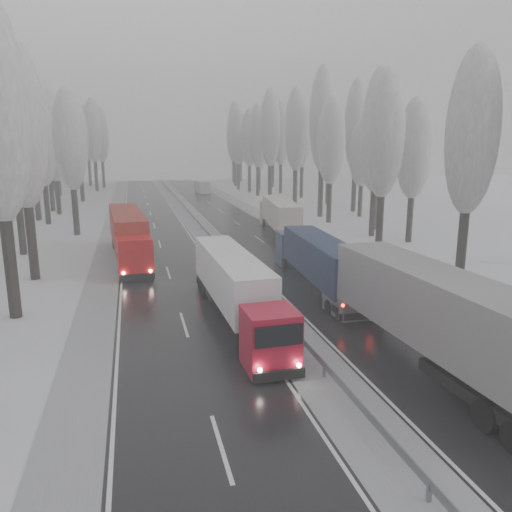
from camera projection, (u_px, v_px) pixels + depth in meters
name	position (u px, v px, depth m)	size (l,w,h in m)	color
ground	(365.00, 427.00, 17.92)	(260.00, 260.00, 0.00)	silver
carriageway_right	(275.00, 251.00, 47.57)	(7.50, 200.00, 0.03)	black
carriageway_left	(163.00, 257.00, 45.10)	(7.50, 200.00, 0.03)	black
median_slush	(221.00, 254.00, 46.33)	(3.00, 200.00, 0.04)	#A5A8AD
shoulder_right	(324.00, 248.00, 48.73)	(2.40, 200.00, 0.04)	#A5A8AD
shoulder_left	(107.00, 259.00, 43.94)	(2.40, 200.00, 0.04)	#A5A8AD
median_guardrail	(221.00, 247.00, 46.20)	(0.12, 200.00, 0.76)	slate
tree_16	(472.00, 133.00, 33.96)	(3.60, 3.60, 16.53)	black
tree_18	(384.00, 136.00, 44.60)	(3.60, 3.60, 16.58)	black
tree_19	(414.00, 150.00, 49.96)	(3.60, 3.60, 14.57)	black
tree_20	(376.00, 142.00, 53.22)	(3.60, 3.60, 15.71)	black
tree_21	(378.00, 126.00, 57.12)	(3.60, 3.60, 18.62)	black
tree_22	(331.00, 142.00, 62.88)	(3.60, 3.60, 15.86)	black
tree_23	(362.00, 153.00, 68.46)	(3.60, 3.60, 13.55)	black
tree_24	(322.00, 120.00, 67.57)	(3.60, 3.60, 20.49)	black
tree_25	(357.00, 126.00, 73.13)	(3.60, 3.60, 19.44)	black
tree_26	(296.00, 130.00, 77.44)	(3.60, 3.60, 18.78)	black
tree_27	(329.00, 136.00, 83.07)	(3.60, 3.60, 17.62)	black
tree_28	(270.00, 129.00, 87.15)	(3.60, 3.60, 19.62)	black
tree_29	(302.00, 135.00, 92.88)	(3.60, 3.60, 18.11)	black
tree_30	(258.00, 136.00, 96.69)	(3.60, 3.60, 17.86)	black
tree_31	(281.00, 134.00, 101.76)	(3.60, 3.60, 18.58)	black
tree_32	(249.00, 138.00, 103.89)	(3.60, 3.60, 17.33)	black
tree_33	(259.00, 148.00, 108.83)	(3.60, 3.60, 14.33)	black
tree_34	(238.00, 138.00, 110.37)	(3.60, 3.60, 17.63)	black
tree_35	(273.00, 136.00, 116.23)	(3.60, 3.60, 18.25)	black
tree_36	(235.00, 131.00, 119.64)	(3.60, 3.60, 20.23)	black
tree_37	(259.00, 142.00, 125.60)	(3.60, 3.60, 16.37)	black
tree_38	(233.00, 138.00, 130.35)	(3.60, 3.60, 17.97)	black
tree_39	(241.00, 143.00, 135.05)	(3.60, 3.60, 16.19)	black
tree_58	(20.00, 127.00, 35.22)	(3.60, 3.60, 17.21)	black
tree_60	(13.00, 148.00, 44.06)	(3.60, 3.60, 14.84)	black
tree_62	(70.00, 140.00, 53.81)	(3.60, 3.60, 16.04)	black
tree_64	(41.00, 144.00, 61.39)	(3.60, 3.60, 15.42)	black
tree_65	(30.00, 124.00, 64.20)	(3.60, 3.60, 19.48)	black
tree_66	(54.00, 145.00, 70.57)	(3.60, 3.60, 15.23)	black
tree_67	(47.00, 137.00, 73.77)	(3.60, 3.60, 17.09)	black
tree_68	(70.00, 139.00, 77.15)	(3.60, 3.60, 16.65)	black
tree_69	(40.00, 128.00, 79.42)	(3.60, 3.60, 19.35)	black
tree_70	(78.00, 138.00, 86.69)	(3.60, 3.60, 17.09)	black
tree_71	(52.00, 129.00, 89.01)	(3.60, 3.60, 19.61)	black
tree_72	(69.00, 145.00, 95.21)	(3.60, 3.60, 15.11)	black
tree_73	(55.00, 138.00, 98.03)	(3.60, 3.60, 17.22)	black
tree_74	(93.00, 131.00, 105.70)	(3.60, 3.60, 19.68)	black
tree_75	(50.00, 135.00, 107.50)	(3.60, 3.60, 18.60)	black
tree_76	(101.00, 136.00, 114.99)	(3.60, 3.60, 18.55)	black
tree_77	(78.00, 147.00, 118.05)	(3.60, 3.60, 14.32)	black
tree_78	(87.00, 133.00, 120.27)	(3.60, 3.60, 19.55)	black
tree_79	(77.00, 140.00, 123.76)	(3.60, 3.60, 17.07)	black
truck_grey_tarp	(423.00, 308.00, 22.72)	(3.52, 17.77, 4.53)	#525157
truck_blue_box	(316.00, 258.00, 34.95)	(3.06, 14.50, 3.70)	#1F2C4E
truck_cream_box	(279.00, 214.00, 55.96)	(4.35, 15.49, 3.94)	#ABA697
box_truck_distant	(202.00, 187.00, 102.90)	(2.41, 7.02, 2.59)	#B8BAC0
truck_red_white	(235.00, 285.00, 28.18)	(2.71, 14.63, 3.73)	#A70921
truck_red_red	(128.00, 233.00, 43.43)	(3.64, 16.26, 4.14)	#BD0A0B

